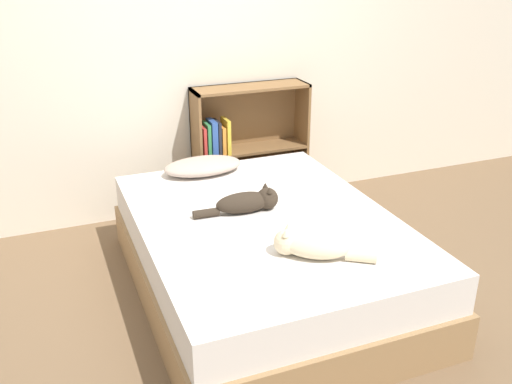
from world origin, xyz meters
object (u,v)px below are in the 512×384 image
(bed, at_px, (265,255))
(cat_dark, at_px, (249,202))
(pillow, at_px, (203,166))
(cat_light, at_px, (311,245))
(bookshelf, at_px, (244,145))

(bed, distance_m, cat_dark, 0.33)
(pillow, relative_size, cat_light, 1.17)
(cat_light, relative_size, cat_dark, 0.89)
(pillow, xyz_separation_m, cat_dark, (0.07, -0.68, 0.01))
(bookshelf, bearing_deg, bed, -104.92)
(bookshelf, bearing_deg, cat_dark, -109.20)
(bed, xyz_separation_m, cat_dark, (-0.06, 0.12, 0.30))
(bed, bearing_deg, cat_dark, 116.26)
(pillow, height_order, cat_light, cat_light)
(cat_light, height_order, bookshelf, bookshelf)
(cat_dark, relative_size, bookshelf, 0.53)
(bookshelf, bearing_deg, cat_light, -99.42)
(pillow, relative_size, cat_dark, 1.05)
(pillow, distance_m, cat_dark, 0.68)
(cat_light, xyz_separation_m, bookshelf, (0.28, 1.68, -0.04))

